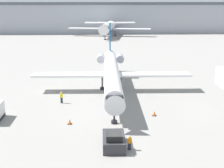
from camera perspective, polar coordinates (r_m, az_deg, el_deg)
The scene contains 9 objects.
ground_plane at distance 34.26m, azimuth 0.86°, elevation -11.70°, with size 600.00×600.00×0.00m, color gray.
terminal_building at distance 150.71m, azimuth -1.52°, elevation 12.11°, with size 180.00×16.80×14.09m.
airplane_main at distance 53.67m, azimuth -0.07°, elevation 2.36°, with size 27.43×34.03×10.73m.
pushback_tug at distance 34.29m, azimuth 0.34°, elevation -10.32°, with size 2.40×4.27×1.93m.
worker_near_tug at distance 33.69m, azimuth 3.23°, elevation -10.62°, with size 0.40×0.24×1.62m.
worker_by_wing at distance 48.56m, azimuth -9.22°, elevation -2.36°, with size 0.40×0.26×1.84m.
traffic_cone_left at distance 40.65m, azimuth -7.74°, elevation -6.83°, with size 0.55×0.55×0.70m.
traffic_cone_right at distance 43.43m, azimuth 7.75°, elevation -5.35°, with size 0.55×0.55×0.70m.
airplane_parked_far_left at distance 134.53m, azimuth -0.55°, elevation 10.45°, with size 35.24×31.93×11.19m.
Camera 1 is at (-1.62, -30.46, 15.58)m, focal length 50.00 mm.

